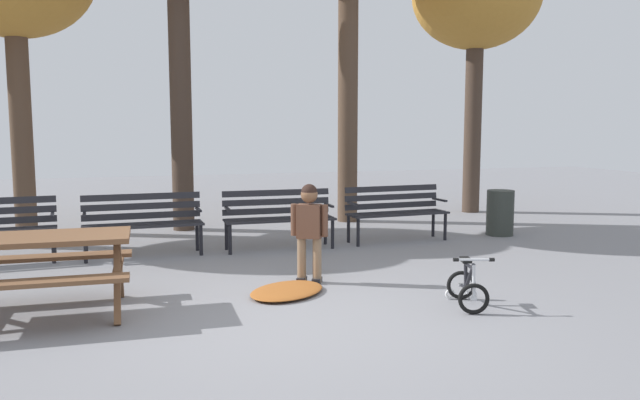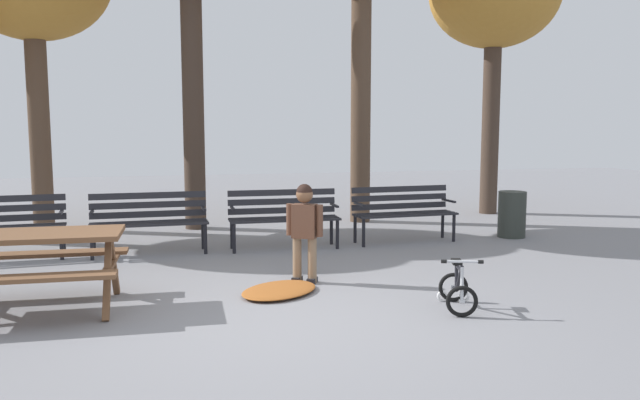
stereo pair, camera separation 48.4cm
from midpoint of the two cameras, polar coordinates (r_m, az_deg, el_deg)
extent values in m
plane|color=gray|center=(5.87, -5.02, -10.87)|extent=(36.00, 36.00, 0.00)
cube|color=brown|center=(6.46, -27.14, -3.21)|extent=(1.82, 0.81, 0.05)
cube|color=brown|center=(5.99, -28.02, -6.82)|extent=(1.81, 0.29, 0.04)
cube|color=brown|center=(7.04, -26.14, -4.79)|extent=(1.81, 0.29, 0.04)
cube|color=brown|center=(6.18, -20.25, -6.92)|extent=(0.08, 0.57, 0.76)
cube|color=brown|center=(6.67, -19.92, -5.93)|extent=(0.08, 0.57, 0.76)
cube|color=brown|center=(6.41, -20.10, -5.86)|extent=(0.11, 1.10, 0.04)
cylinder|color=black|center=(8.93, -24.67, -3.92)|extent=(0.05, 0.05, 0.44)
cylinder|color=black|center=(9.28, -24.56, -3.53)|extent=(0.05, 0.05, 0.44)
cube|color=black|center=(9.05, -24.74, -1.22)|extent=(0.07, 0.40, 0.03)
cube|color=#232328|center=(9.06, -17.42, -2.05)|extent=(1.60, 0.13, 0.03)
cube|color=#232328|center=(8.94, -17.39, -2.16)|extent=(1.60, 0.13, 0.03)
cube|color=#232328|center=(8.83, -17.36, -2.27)|extent=(1.60, 0.13, 0.03)
cube|color=#232328|center=(8.71, -17.33, -2.39)|extent=(1.60, 0.13, 0.03)
cube|color=#232328|center=(9.09, -17.45, -1.39)|extent=(1.60, 0.10, 0.09)
cube|color=#232328|center=(9.07, -17.48, -0.55)|extent=(1.60, 0.10, 0.09)
cube|color=#232328|center=(9.06, -17.51, 0.28)|extent=(1.60, 0.10, 0.09)
cylinder|color=black|center=(8.82, -12.40, -3.58)|extent=(0.05, 0.05, 0.44)
cylinder|color=black|center=(9.17, -12.68, -3.20)|extent=(0.05, 0.05, 0.44)
cube|color=black|center=(8.94, -12.61, -0.86)|extent=(0.05, 0.40, 0.03)
cylinder|color=black|center=(8.77, -22.19, -3.98)|extent=(0.05, 0.05, 0.44)
cylinder|color=black|center=(9.12, -22.09, -3.58)|extent=(0.05, 0.05, 0.44)
cube|color=black|center=(8.89, -22.25, -1.24)|extent=(0.05, 0.40, 0.03)
cube|color=#232328|center=(9.21, -5.45, -1.64)|extent=(1.60, 0.10, 0.03)
cube|color=#232328|center=(9.09, -5.30, -1.74)|extent=(1.60, 0.10, 0.03)
cube|color=#232328|center=(8.97, -5.15, -1.85)|extent=(1.60, 0.10, 0.03)
cube|color=#232328|center=(8.86, -5.00, -1.96)|extent=(1.60, 0.10, 0.03)
cube|color=#232328|center=(9.23, -5.51, -0.99)|extent=(1.60, 0.07, 0.09)
cube|color=#232328|center=(9.22, -5.51, -0.17)|extent=(1.60, 0.07, 0.09)
cube|color=#232328|center=(9.20, -5.52, 0.66)|extent=(1.60, 0.07, 0.09)
cylinder|color=black|center=(9.09, -0.37, -3.12)|extent=(0.05, 0.05, 0.44)
cylinder|color=black|center=(9.43, -0.98, -2.76)|extent=(0.05, 0.05, 0.44)
cube|color=black|center=(9.20, -0.68, -0.48)|extent=(0.05, 0.40, 0.03)
cylinder|color=black|center=(8.80, -9.81, -3.55)|extent=(0.05, 0.05, 0.44)
cylinder|color=black|center=(9.15, -10.08, -3.16)|extent=(0.05, 0.05, 0.44)
cube|color=black|center=(8.91, -10.00, -0.82)|extent=(0.05, 0.40, 0.03)
cube|color=#232328|center=(9.83, 5.28, -1.11)|extent=(1.60, 0.16, 0.03)
cube|color=#232328|center=(9.73, 5.59, -1.20)|extent=(1.60, 0.16, 0.03)
cube|color=#232328|center=(9.62, 5.91, -1.29)|extent=(1.60, 0.16, 0.03)
cube|color=#232328|center=(9.51, 6.23, -1.38)|extent=(1.60, 0.16, 0.03)
cube|color=#232328|center=(9.86, 5.18, -0.50)|extent=(1.60, 0.14, 0.09)
cube|color=#232328|center=(9.84, 5.19, 0.27)|extent=(1.60, 0.14, 0.09)
cube|color=#232328|center=(9.83, 5.20, 1.04)|extent=(1.60, 0.14, 0.09)
cylinder|color=black|center=(9.92, 10.03, -2.39)|extent=(0.05, 0.05, 0.44)
cylinder|color=black|center=(10.23, 9.00, -2.10)|extent=(0.05, 0.05, 0.44)
cube|color=black|center=(10.02, 9.55, 0.01)|extent=(0.06, 0.40, 0.03)
cylinder|color=black|center=(9.25, 2.01, -2.95)|extent=(0.05, 0.05, 0.44)
cylinder|color=black|center=(9.58, 1.18, -2.62)|extent=(0.05, 0.05, 0.44)
cube|color=black|center=(9.36, 1.60, -0.36)|extent=(0.06, 0.40, 0.03)
cylinder|color=#7F664C|center=(7.09, -2.23, -5.59)|extent=(0.10, 0.10, 0.52)
cube|color=black|center=(7.15, -2.23, -7.39)|extent=(0.16, 0.18, 0.06)
cylinder|color=#7F664C|center=(7.14, -3.64, -5.52)|extent=(0.10, 0.10, 0.52)
cube|color=black|center=(7.19, -3.63, -7.31)|extent=(0.16, 0.18, 0.06)
cube|color=brown|center=(7.04, -2.96, -1.96)|extent=(0.31, 0.27, 0.38)
sphere|color=brown|center=(7.00, -2.98, 0.49)|extent=(0.19, 0.19, 0.19)
sphere|color=black|center=(6.99, -2.98, 0.73)|extent=(0.18, 0.18, 0.18)
cylinder|color=brown|center=(6.99, -1.56, -1.91)|extent=(0.08, 0.08, 0.36)
cylinder|color=brown|center=(7.08, -4.35, -1.82)|extent=(0.08, 0.08, 0.36)
torus|color=black|center=(6.08, 11.67, -8.88)|extent=(0.30, 0.13, 0.30)
cylinder|color=silver|center=(6.08, 11.67, -8.88)|extent=(0.06, 0.05, 0.04)
torus|color=black|center=(6.57, 10.74, -7.68)|extent=(0.30, 0.13, 0.30)
cylinder|color=silver|center=(6.57, 10.74, -7.68)|extent=(0.06, 0.05, 0.04)
torus|color=white|center=(6.62, 11.67, -8.45)|extent=(0.11, 0.06, 0.11)
torus|color=white|center=(6.58, 9.77, -8.50)|extent=(0.11, 0.06, 0.11)
cylinder|color=black|center=(6.21, 11.37, -6.93)|extent=(0.13, 0.30, 0.32)
cylinder|color=black|center=(6.37, 11.08, -6.77)|extent=(0.06, 0.08, 0.27)
cylinder|color=black|center=(6.48, 10.91, -7.81)|extent=(0.09, 0.20, 0.05)
cylinder|color=silver|center=(6.06, 11.67, -7.37)|extent=(0.05, 0.08, 0.32)
cylinder|color=black|center=(6.21, 11.35, -5.99)|extent=(0.13, 0.32, 0.05)
cube|color=black|center=(6.35, 11.07, -5.41)|extent=(0.14, 0.19, 0.04)
cylinder|color=silver|center=(6.03, 11.68, -5.39)|extent=(0.33, 0.12, 0.02)
cylinder|color=black|center=(6.07, 13.26, -5.35)|extent=(0.06, 0.05, 0.04)
cylinder|color=black|center=(6.00, 10.08, -5.42)|extent=(0.06, 0.05, 0.04)
ellipsoid|color=#9E5623|center=(6.72, -5.13, -8.28)|extent=(1.14, 1.10, 0.07)
cylinder|color=#2D332D|center=(10.57, 14.91, -1.14)|extent=(0.44, 0.44, 0.74)
cylinder|color=brown|center=(11.59, -26.77, 5.66)|extent=(0.35, 0.35, 3.41)
cylinder|color=#423328|center=(10.99, -13.86, 8.22)|extent=(0.36, 0.36, 4.20)
cylinder|color=brown|center=(11.68, 1.37, 9.00)|extent=(0.37, 0.37, 4.48)
cylinder|color=#423328|center=(13.29, 12.79, 6.53)|extent=(0.35, 0.35, 3.54)
camera|label=1|loc=(0.24, -91.76, -0.21)|focal=34.95mm
camera|label=2|loc=(0.24, 88.24, 0.21)|focal=34.95mm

